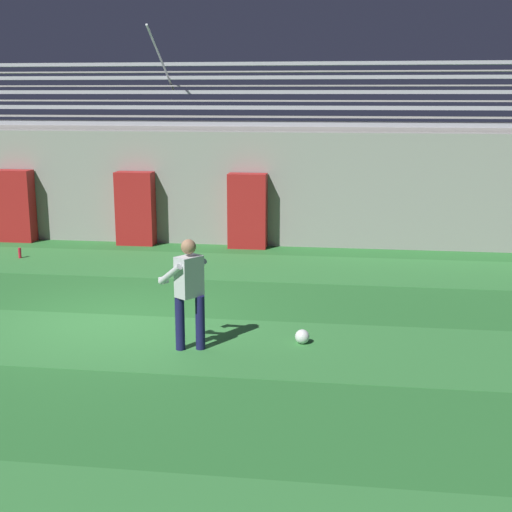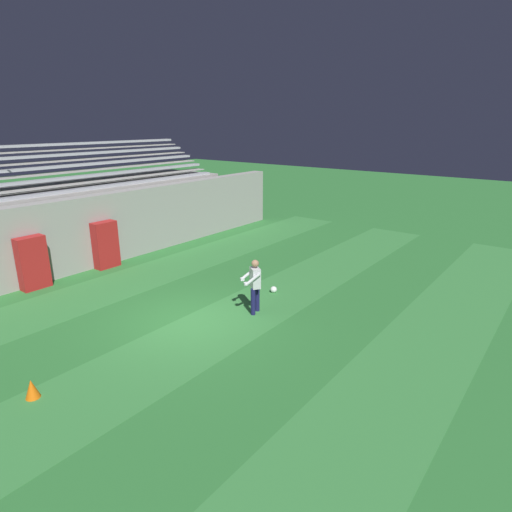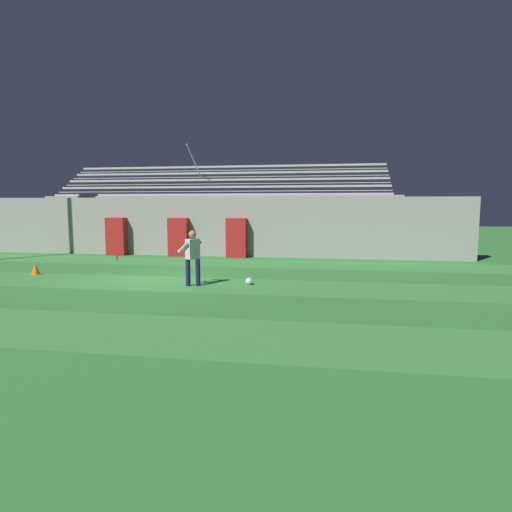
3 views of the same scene
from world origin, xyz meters
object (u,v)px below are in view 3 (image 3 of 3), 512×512
object	(u,v)px
goalkeeper	(192,254)
water_bottle	(117,257)
padding_pillar_gate_left	(178,237)
padding_pillar_gate_right	(236,238)
traffic_cone	(35,269)
padding_pillar_far_left	(116,236)
soccer_ball	(249,281)

from	to	relation	value
goalkeeper	water_bottle	world-z (taller)	goalkeeper
padding_pillar_gate_left	water_bottle	bearing A→B (deg)	-140.05
padding_pillar_gate_left	water_bottle	distance (m)	3.00
padding_pillar_gate_left	goalkeeper	size ratio (longest dim) A/B	1.09
padding_pillar_gate_right	traffic_cone	world-z (taller)	padding_pillar_gate_right
padding_pillar_far_left	goalkeeper	xyz separation A→B (m)	(6.19, -7.20, 0.04)
traffic_cone	padding_pillar_gate_left	bearing A→B (deg)	63.16
padding_pillar_gate_right	traffic_cone	distance (m)	8.50
soccer_ball	water_bottle	xyz separation A→B (m)	(-6.88, 4.88, 0.01)
padding_pillar_far_left	soccer_ball	distance (m)	10.36
soccer_ball	water_bottle	bearing A→B (deg)	144.64
padding_pillar_far_left	soccer_ball	size ratio (longest dim) A/B	8.30
padding_pillar_gate_right	soccer_ball	size ratio (longest dim) A/B	8.30
padding_pillar_far_left	traffic_cone	size ratio (longest dim) A/B	4.35
goalkeeper	soccer_ball	xyz separation A→B (m)	(1.64, 0.46, -0.84)
padding_pillar_gate_right	traffic_cone	size ratio (longest dim) A/B	4.35
padding_pillar_gate_left	traffic_cone	xyz separation A→B (m)	(-3.08, -6.08, -0.70)
goalkeeper	water_bottle	xyz separation A→B (m)	(-5.24, 5.34, -0.83)
padding_pillar_gate_right	traffic_cone	xyz separation A→B (m)	(-5.90, -6.08, -0.70)
padding_pillar_far_left	traffic_cone	world-z (taller)	padding_pillar_far_left
padding_pillar_gate_left	goalkeeper	world-z (taller)	padding_pillar_gate_left
padding_pillar_far_left	water_bottle	distance (m)	2.23
soccer_ball	traffic_cone	bearing A→B (deg)	175.15
padding_pillar_gate_left	water_bottle	xyz separation A→B (m)	(-2.22, -1.86, -0.79)
water_bottle	traffic_cone	bearing A→B (deg)	-101.51
padding_pillar_gate_left	soccer_ball	world-z (taller)	padding_pillar_gate_left
padding_pillar_gate_left	padding_pillar_gate_right	size ratio (longest dim) A/B	1.00
padding_pillar_gate_right	water_bottle	size ratio (longest dim) A/B	7.61
padding_pillar_far_left	soccer_ball	bearing A→B (deg)	-40.70
padding_pillar_far_left	water_bottle	world-z (taller)	padding_pillar_far_left
soccer_ball	padding_pillar_gate_right	bearing A→B (deg)	105.23
water_bottle	padding_pillar_gate_left	bearing A→B (deg)	39.95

